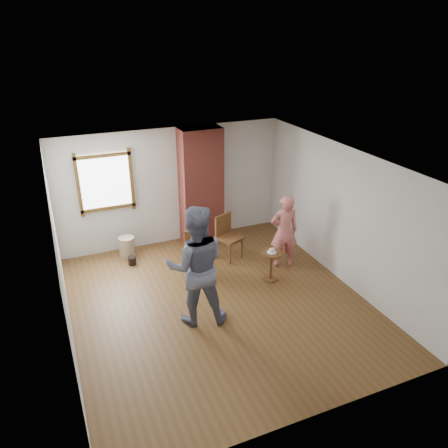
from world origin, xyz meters
The scene contains 12 objects.
ground centered at (0.00, 0.00, 0.00)m, with size 5.50×5.50×0.00m, color brown.
room_shell centered at (-0.06, 0.61, 1.81)m, with size 5.04×5.52×2.62m.
brick_chimney centered at (0.60, 2.50, 1.30)m, with size 0.90×0.50×2.60m, color #B0493E.
stoneware_crock centered at (-1.15, 2.40, 0.22)m, with size 0.34×0.34×0.43m, color tan.
dark_pot centered at (-1.14, 1.99, 0.08)m, with size 0.17×0.17×0.17m, color black.
dining_chair_left centered at (-0.01, 1.13, 0.50)m, with size 0.46×0.46×0.90m.
dining_chair_right centered at (0.81, 1.52, 0.54)m, with size 0.59×0.59×0.96m.
side_table centered at (1.23, 0.36, 0.40)m, with size 0.40×0.40×0.60m.
cake_plate centered at (1.23, 0.36, 0.60)m, with size 0.18×0.18×0.01m, color white.
cake_slice centered at (1.24, 0.36, 0.64)m, with size 0.08×0.07×0.06m, color silver.
man centered at (-0.50, -0.27, 1.03)m, with size 1.00×0.78×2.06m, color #151C3A.
person_pink centered at (1.73, 0.76, 0.77)m, with size 0.56×0.37×1.54m, color #D46C6A.
Camera 1 is at (-2.43, -6.03, 4.58)m, focal length 35.00 mm.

